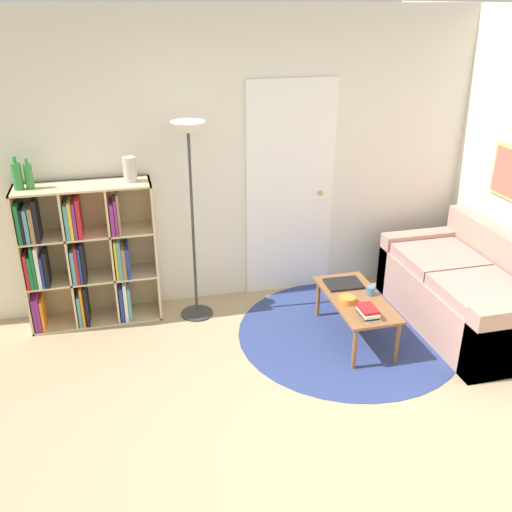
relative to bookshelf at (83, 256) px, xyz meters
name	(u,v)px	position (x,y,z in m)	size (l,w,h in m)	color
ground_plane	(315,457)	(1.39, -2.08, -0.62)	(14.00, 14.00, 0.00)	tan
wall_back	(238,163)	(1.41, 0.21, 0.66)	(7.45, 0.11, 2.60)	silver
rug	(348,333)	(2.15, -0.77, -0.62)	(1.89, 1.89, 0.01)	navy
bookshelf	(83,256)	(0.00, 0.00, 0.00)	(1.10, 0.34, 1.25)	beige
floor_lamp	(190,163)	(0.93, -0.14, 0.79)	(0.29, 0.29, 1.75)	#333333
couch	(470,294)	(3.23, -0.87, -0.33)	(0.86, 1.61, 0.81)	tan
coffee_table	(356,302)	(2.17, -0.85, -0.29)	(0.44, 0.91, 0.38)	brown
laptop	(344,284)	(2.15, -0.60, -0.23)	(0.31, 0.24, 0.02)	black
bowl	(347,300)	(2.06, -0.90, -0.22)	(0.13, 0.13, 0.05)	orange
book_stack_on_table	(368,312)	(2.13, -1.16, -0.20)	(0.14, 0.19, 0.09)	silver
cup	(371,291)	(2.30, -0.82, -0.21)	(0.07, 0.07, 0.07)	teal
bottle_left	(17,176)	(-0.41, -0.01, 0.74)	(0.08, 0.08, 0.27)	#2D8438
bottle_middle	(29,176)	(-0.33, -0.01, 0.73)	(0.06, 0.06, 0.25)	#2D8438
vase_on_shelf	(130,169)	(0.46, -0.01, 0.73)	(0.11, 0.11, 0.21)	#B7B2A8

